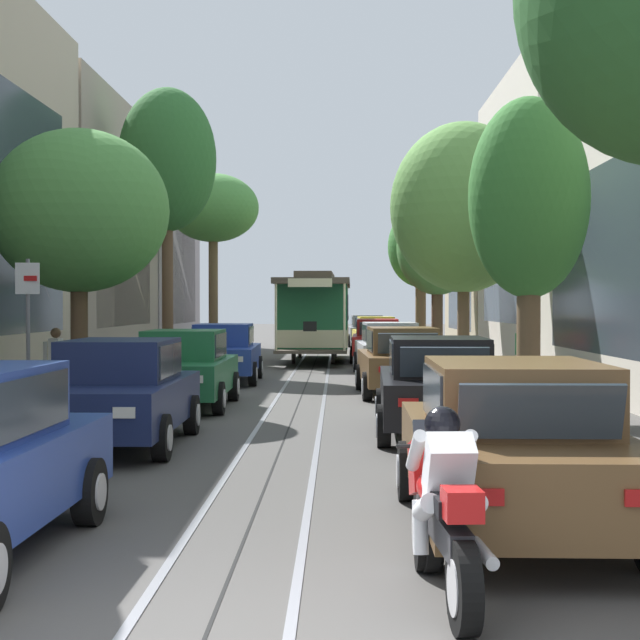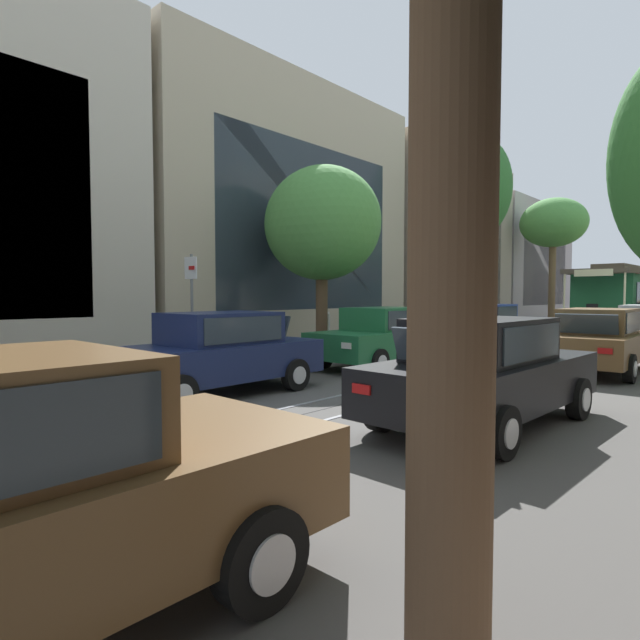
{
  "view_description": "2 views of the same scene",
  "coord_description": "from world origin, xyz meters",
  "px_view_note": "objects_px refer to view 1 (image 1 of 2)",
  "views": [
    {
      "loc": [
        0.84,
        -5.46,
        2.1
      ],
      "look_at": [
        0.41,
        17.44,
        1.73
      ],
      "focal_mm": 53.53,
      "sensor_mm": 36.0,
      "label": 1
    },
    {
      "loc": [
        5.63,
        2.71,
        1.91
      ],
      "look_at": [
        -2.31,
        11.46,
        1.33
      ],
      "focal_mm": 28.6,
      "sensor_mm": 36.0,
      "label": 2
    }
  ],
  "objects_px": {
    "parked_car_grey_far_right": "(366,330)",
    "street_tree_kerb_left_mid": "(167,162)",
    "parked_car_silver_fourth_right": "(389,349)",
    "street_tree_kerb_left_second": "(79,212)",
    "street_tree_kerb_right_fourth": "(437,248)",
    "parked_car_black_second_right": "(438,386)",
    "parked_car_green_mid_left": "(184,368)",
    "pedestrian_on_left_pavement": "(526,350)",
    "street_tree_kerb_right_second": "(529,202)",
    "pedestrian_on_right_pavement": "(56,361)",
    "cable_car_trolley": "(316,316)",
    "parked_car_navy_second_left": "(119,392)",
    "street_sign_post": "(28,328)",
    "parked_car_yellow_sixth_right": "(375,335)",
    "street_tree_kerb_right_mid": "(464,208)",
    "parked_car_blue_fourth_left": "(223,353)",
    "parked_car_brown_near_right": "(513,446)",
    "street_tree_kerb_left_fourth": "(213,210)",
    "street_tree_kerb_right_far": "(421,248)",
    "parked_car_brown_mid_right": "(402,361)",
    "parked_car_red_fifth_right": "(377,340)",
    "motorcycle_with_rider": "(445,510)"
  },
  "relations": [
    {
      "from": "parked_car_silver_fourth_right",
      "to": "cable_car_trolley",
      "type": "xyz_separation_m",
      "value": [
        -2.36,
        7.49,
        0.86
      ]
    },
    {
      "from": "street_tree_kerb_left_fourth",
      "to": "street_sign_post",
      "type": "xyz_separation_m",
      "value": [
        0.39,
        -24.69,
        -4.28
      ]
    },
    {
      "from": "parked_car_red_fifth_right",
      "to": "parked_car_yellow_sixth_right",
      "type": "distance_m",
      "value": 6.59
    },
    {
      "from": "parked_car_brown_mid_right",
      "to": "street_tree_kerb_right_fourth",
      "type": "height_order",
      "value": "street_tree_kerb_right_fourth"
    },
    {
      "from": "parked_car_grey_far_right",
      "to": "street_tree_kerb_right_fourth",
      "type": "bearing_deg",
      "value": -81.55
    },
    {
      "from": "motorcycle_with_rider",
      "to": "parked_car_yellow_sixth_right",
      "type": "bearing_deg",
      "value": 88.55
    },
    {
      "from": "parked_car_silver_fourth_right",
      "to": "street_tree_kerb_left_second",
      "type": "xyz_separation_m",
      "value": [
        -6.8,
        -8.9,
        3.19
      ]
    },
    {
      "from": "street_tree_kerb_right_mid",
      "to": "cable_car_trolley",
      "type": "distance_m",
      "value": 11.19
    },
    {
      "from": "parked_car_green_mid_left",
      "to": "parked_car_brown_near_right",
      "type": "bearing_deg",
      "value": -65.82
    },
    {
      "from": "parked_car_black_second_right",
      "to": "cable_car_trolley",
      "type": "relative_size",
      "value": 0.48
    },
    {
      "from": "parked_car_brown_mid_right",
      "to": "cable_car_trolley",
      "type": "distance_m",
      "value": 13.9
    },
    {
      "from": "pedestrian_on_left_pavement",
      "to": "street_sign_post",
      "type": "distance_m",
      "value": 13.56
    },
    {
      "from": "street_tree_kerb_right_mid",
      "to": "motorcycle_with_rider",
      "type": "relative_size",
      "value": 3.54
    },
    {
      "from": "parked_car_black_second_right",
      "to": "parked_car_red_fifth_right",
      "type": "distance_m",
      "value": 19.77
    },
    {
      "from": "street_tree_kerb_left_fourth",
      "to": "street_tree_kerb_right_fourth",
      "type": "bearing_deg",
      "value": -29.93
    },
    {
      "from": "street_tree_kerb_right_second",
      "to": "pedestrian_on_right_pavement",
      "type": "bearing_deg",
      "value": 167.71
    },
    {
      "from": "parked_car_grey_far_right",
      "to": "street_tree_kerb_left_mid",
      "type": "relative_size",
      "value": 0.5
    },
    {
      "from": "parked_car_blue_fourth_left",
      "to": "parked_car_silver_fourth_right",
      "type": "bearing_deg",
      "value": 28.1
    },
    {
      "from": "pedestrian_on_right_pavement",
      "to": "street_sign_post",
      "type": "height_order",
      "value": "street_sign_post"
    },
    {
      "from": "street_tree_kerb_left_fourth",
      "to": "street_tree_kerb_left_mid",
      "type": "bearing_deg",
      "value": -90.95
    },
    {
      "from": "cable_car_trolley",
      "to": "street_tree_kerb_right_fourth",
      "type": "bearing_deg",
      "value": -19.34
    },
    {
      "from": "parked_car_brown_mid_right",
      "to": "parked_car_grey_far_right",
      "type": "height_order",
      "value": "same"
    },
    {
      "from": "parked_car_navy_second_left",
      "to": "parked_car_brown_near_right",
      "type": "bearing_deg",
      "value": -47.22
    },
    {
      "from": "parked_car_green_mid_left",
      "to": "pedestrian_on_left_pavement",
      "type": "xyz_separation_m",
      "value": [
        7.91,
        4.75,
        0.15
      ]
    },
    {
      "from": "parked_car_green_mid_left",
      "to": "street_tree_kerb_right_fourth",
      "type": "distance_m",
      "value": 16.59
    },
    {
      "from": "street_tree_kerb_left_fourth",
      "to": "pedestrian_on_right_pavement",
      "type": "xyz_separation_m",
      "value": [
        -0.89,
        -18.95,
        -5.11
      ]
    },
    {
      "from": "street_tree_kerb_left_mid",
      "to": "street_tree_kerb_right_fourth",
      "type": "bearing_deg",
      "value": 27.68
    },
    {
      "from": "street_tree_kerb_right_second",
      "to": "parked_car_silver_fourth_right",
      "type": "bearing_deg",
      "value": 101.74
    },
    {
      "from": "parked_car_black_second_right",
      "to": "parked_car_green_mid_left",
      "type": "bearing_deg",
      "value": 138.87
    },
    {
      "from": "street_tree_kerb_right_fourth",
      "to": "pedestrian_on_left_pavement",
      "type": "height_order",
      "value": "street_tree_kerb_right_fourth"
    },
    {
      "from": "parked_car_yellow_sixth_right",
      "to": "street_tree_kerb_right_mid",
      "type": "distance_m",
      "value": 16.33
    },
    {
      "from": "cable_car_trolley",
      "to": "street_sign_post",
      "type": "relative_size",
      "value": 3.27
    },
    {
      "from": "street_tree_kerb_left_mid",
      "to": "street_tree_kerb_right_far",
      "type": "height_order",
      "value": "street_tree_kerb_left_mid"
    },
    {
      "from": "street_tree_kerb_right_far",
      "to": "cable_car_trolley",
      "type": "distance_m",
      "value": 7.0
    },
    {
      "from": "parked_car_red_fifth_right",
      "to": "street_tree_kerb_left_second",
      "type": "height_order",
      "value": "street_tree_kerb_left_second"
    },
    {
      "from": "parked_car_blue_fourth_left",
      "to": "parked_car_brown_near_right",
      "type": "distance_m",
      "value": 17.63
    },
    {
      "from": "parked_car_grey_far_right",
      "to": "street_sign_post",
      "type": "bearing_deg",
      "value": -100.38
    },
    {
      "from": "street_tree_kerb_right_far",
      "to": "street_tree_kerb_right_mid",
      "type": "bearing_deg",
      "value": -90.43
    },
    {
      "from": "street_tree_kerb_right_second",
      "to": "cable_car_trolley",
      "type": "height_order",
      "value": "street_tree_kerb_right_second"
    },
    {
      "from": "parked_car_green_mid_left",
      "to": "street_tree_kerb_left_fourth",
      "type": "xyz_separation_m",
      "value": [
        -1.99,
        19.81,
        5.22
      ]
    },
    {
      "from": "parked_car_blue_fourth_left",
      "to": "pedestrian_on_left_pavement",
      "type": "height_order",
      "value": "pedestrian_on_left_pavement"
    },
    {
      "from": "parked_car_silver_fourth_right",
      "to": "parked_car_grey_far_right",
      "type": "xyz_separation_m",
      "value": [
        -0.07,
        20.14,
        0.0
      ]
    },
    {
      "from": "parked_car_yellow_sixth_right",
      "to": "parked_car_brown_near_right",
      "type": "bearing_deg",
      "value": -90.05
    },
    {
      "from": "parked_car_blue_fourth_left",
      "to": "street_tree_kerb_right_mid",
      "type": "height_order",
      "value": "street_tree_kerb_right_mid"
    },
    {
      "from": "pedestrian_on_right_pavement",
      "to": "parked_car_brown_mid_right",
      "type": "bearing_deg",
      "value": 13.52
    },
    {
      "from": "parked_car_navy_second_left",
      "to": "parked_car_green_mid_left",
      "type": "height_order",
      "value": "same"
    },
    {
      "from": "pedestrian_on_left_pavement",
      "to": "parked_car_brown_near_right",
      "type": "bearing_deg",
      "value": -101.58
    },
    {
      "from": "cable_car_trolley",
      "to": "pedestrian_on_left_pavement",
      "type": "bearing_deg",
      "value": -64.25
    },
    {
      "from": "parked_car_navy_second_left",
      "to": "parked_car_brown_mid_right",
      "type": "bearing_deg",
      "value": 59.56
    },
    {
      "from": "street_tree_kerb_left_mid",
      "to": "pedestrian_on_left_pavement",
      "type": "distance_m",
      "value": 12.71
    }
  ]
}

